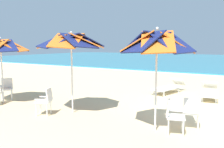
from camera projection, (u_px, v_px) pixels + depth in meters
name	position (u px, v px, depth m)	size (l,w,h in m)	color
ground_plane	(208.00, 112.00, 8.07)	(80.00, 80.00, 0.00)	beige
beach_umbrella_0	(157.00, 43.00, 6.07)	(1.96, 1.96, 2.69)	silver
plastic_chair_0	(192.00, 111.00, 6.42)	(0.53, 0.55, 0.87)	white
plastic_chair_1	(173.00, 115.00, 6.07)	(0.58, 0.55, 0.87)	white
beach_umbrella_1	(71.00, 42.00, 7.74)	(2.21, 2.21, 2.67)	silver
plastic_chair_2	(45.00, 100.00, 7.71)	(0.61, 0.59, 0.87)	white
beach_umbrella_2	(1.00, 46.00, 9.12)	(2.08, 2.08, 2.53)	silver
plastic_chair_3	(7.00, 87.00, 9.90)	(0.63, 0.63, 0.87)	white
sun_lounger_1	(209.00, 91.00, 10.16)	(0.92, 2.21, 0.62)	white
sun_lounger_2	(169.00, 87.00, 11.28)	(1.11, 2.23, 0.62)	white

